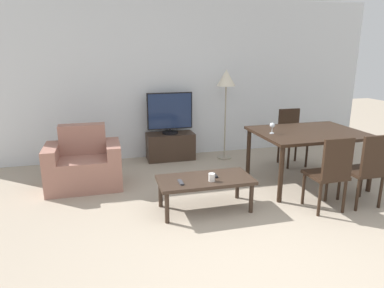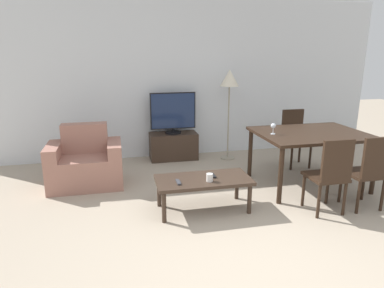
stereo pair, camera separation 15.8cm
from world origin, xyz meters
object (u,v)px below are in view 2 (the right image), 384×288
at_px(floor_lamp, 229,83).
at_px(remote_primary, 178,182).
at_px(dining_table, 310,138).
at_px(remote_secondary, 213,175).
at_px(cup_white_near, 210,177).
at_px(wine_glass_left, 273,127).
at_px(dining_chair_near, 330,173).
at_px(armchair, 86,164).
at_px(tv, 173,113).
at_px(coffee_table, 203,182).
at_px(dining_chair_far, 295,135).
at_px(tv_stand, 173,146).
at_px(dining_chair_near_right, 369,169).

height_order(floor_lamp, remote_primary, floor_lamp).
bearing_deg(floor_lamp, dining_table, -63.51).
bearing_deg(remote_secondary, cup_white_near, -119.22).
bearing_deg(wine_glass_left, dining_chair_near, -70.99).
relative_size(armchair, cup_white_near, 10.86).
xyz_separation_m(remote_primary, remote_secondary, (0.44, 0.12, 0.00)).
relative_size(tv, coffee_table, 0.70).
distance_m(dining_chair_near, remote_secondary, 1.32).
xyz_separation_m(dining_chair_far, wine_glass_left, (-0.80, -0.84, 0.36)).
bearing_deg(remote_secondary, dining_table, 15.15).
bearing_deg(dining_chair_near, dining_chair_far, 73.57).
distance_m(floor_lamp, cup_white_near, 2.31).
distance_m(dining_chair_near, floor_lamp, 2.44).
bearing_deg(coffee_table, dining_chair_far, 34.86).
bearing_deg(tv, remote_secondary, -86.15).
bearing_deg(coffee_table, dining_table, 15.45).
height_order(tv_stand, remote_primary, tv_stand).
bearing_deg(dining_chair_near_right, cup_white_near, 170.54).
bearing_deg(tv, dining_chair_near, -60.75).
height_order(dining_chair_far, cup_white_near, dining_chair_far).
height_order(armchair, remote_primary, armchair).
xyz_separation_m(armchair, coffee_table, (1.39, -1.12, 0.04)).
bearing_deg(dining_table, wine_glass_left, 178.73).
height_order(coffee_table, dining_table, dining_table).
height_order(dining_chair_near, dining_chair_far, same).
bearing_deg(floor_lamp, dining_chair_near_right, -67.15).
bearing_deg(dining_chair_far, armchair, -176.80).
distance_m(dining_chair_far, floor_lamp, 1.36).
bearing_deg(cup_white_near, floor_lamp, 65.98).
distance_m(armchair, dining_chair_near, 3.16).
height_order(tv, wine_glass_left, tv).
relative_size(tv, cup_white_near, 8.47).
xyz_separation_m(tv_stand, wine_glass_left, (1.07, -1.58, 0.63)).
relative_size(coffee_table, dining_chair_near, 1.21).
bearing_deg(cup_white_near, dining_table, 19.33).
height_order(coffee_table, floor_lamp, floor_lamp).
xyz_separation_m(tv, dining_chair_near, (1.37, -2.44, -0.31)).
bearing_deg(remote_primary, coffee_table, 13.90).
distance_m(floor_lamp, remote_primary, 2.45).
height_order(dining_chair_far, wine_glass_left, dining_chair_far).
bearing_deg(cup_white_near, coffee_table, 113.48).
bearing_deg(tv, armchair, -146.48).
distance_m(dining_chair_far, remote_secondary, 2.15).
relative_size(dining_chair_near_right, wine_glass_left, 6.20).
bearing_deg(dining_chair_near, tv_stand, 119.22).
height_order(dining_chair_near_right, remote_primary, dining_chair_near_right).
relative_size(dining_chair_near, cup_white_near, 9.99).
bearing_deg(dining_chair_near, dining_table, 73.57).
xyz_separation_m(tv_stand, dining_table, (1.62, -1.59, 0.45)).
distance_m(tv, floor_lamp, 1.06).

